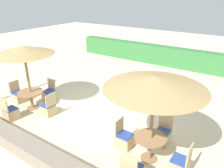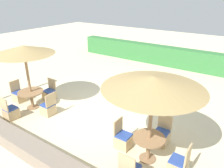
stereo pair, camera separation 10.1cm
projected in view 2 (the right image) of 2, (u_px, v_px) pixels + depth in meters
name	position (u px, v px, depth m)	size (l,w,h in m)	color
ground_plane	(104.00, 109.00, 9.01)	(40.00, 40.00, 0.00)	beige
hedge_row	(168.00, 56.00, 14.06)	(13.00, 0.70, 1.22)	#387A3D
stone_border	(33.00, 151.00, 6.31)	(10.00, 0.56, 0.43)	gray
parasol_front_right	(154.00, 83.00, 5.39)	(2.64, 2.64, 2.56)	#93704C
round_table_front_right	(149.00, 143.00, 6.10)	(0.90, 0.90, 0.75)	#93704C
patio_chair_front_right_north	(162.00, 136.00, 6.88)	(0.46, 0.46, 0.93)	tan
patio_chair_front_right_west	(123.00, 140.00, 6.72)	(0.46, 0.46, 0.93)	tan
patio_chair_front_right_east	(178.00, 165.00, 5.72)	(0.46, 0.46, 0.93)	tan
parasol_front_left	(24.00, 50.00, 8.16)	(2.29, 2.29, 2.62)	#93704C
round_table_front_left	(31.00, 95.00, 8.89)	(1.01, 1.01, 0.74)	#93704C
patio_chair_front_left_east	(48.00, 108.00, 8.50)	(0.46, 0.46, 0.93)	tan
patio_chair_front_left_north	(50.00, 94.00, 9.71)	(0.46, 0.46, 0.93)	tan
patio_chair_front_left_south	(11.00, 112.00, 8.23)	(0.46, 0.46, 0.93)	tan
patio_chair_front_left_west	(19.00, 96.00, 9.55)	(0.46, 0.46, 0.93)	tan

